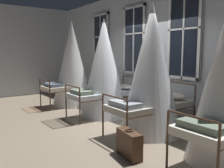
# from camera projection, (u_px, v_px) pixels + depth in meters

# --- Properties ---
(ground) EXTENTS (19.69, 19.69, 0.00)m
(ground) POSITION_uv_depth(u_px,v_px,m) (121.00, 123.00, 6.01)
(ground) COLOR gray
(back_wall_with_windows) EXTENTS (10.85, 0.10, 3.51)m
(back_wall_with_windows) POSITION_uv_depth(u_px,v_px,m) (159.00, 51.00, 6.51)
(back_wall_with_windows) COLOR silver
(back_wall_with_windows) RESTS_ON ground
(window_bank) EXTENTS (6.25, 0.10, 2.98)m
(window_bank) POSITION_uv_depth(u_px,v_px,m) (155.00, 72.00, 6.51)
(window_bank) COLOR black
(window_bank) RESTS_ON ground
(cot_first) EXTENTS (1.32, 1.95, 2.73)m
(cot_first) POSITION_uv_depth(u_px,v_px,m) (72.00, 65.00, 8.00)
(cot_first) COLOR #4C3323
(cot_first) RESTS_ON ground
(cot_second) EXTENTS (1.32, 1.95, 2.64)m
(cot_second) POSITION_uv_depth(u_px,v_px,m) (104.00, 69.00, 6.62)
(cot_second) COLOR #4C3323
(cot_second) RESTS_ON ground
(cot_third) EXTENTS (1.32, 1.95, 2.76)m
(cot_third) POSITION_uv_depth(u_px,v_px,m) (151.00, 71.00, 5.13)
(cot_third) COLOR #4C3323
(cot_third) RESTS_ON ground
(rug_first) EXTENTS (0.80, 0.56, 0.01)m
(rug_first) POSITION_uv_depth(u_px,v_px,m) (34.00, 109.00, 7.43)
(rug_first) COLOR brown
(rug_first) RESTS_ON ground
(rug_second) EXTENTS (0.81, 0.57, 0.01)m
(rug_second) POSITION_uv_depth(u_px,v_px,m) (57.00, 123.00, 5.99)
(rug_second) COLOR brown
(rug_second) RESTS_ON ground
(suitcase_dark) EXTENTS (0.59, 0.31, 0.47)m
(suitcase_dark) POSITION_uv_depth(u_px,v_px,m) (129.00, 144.00, 4.04)
(suitcase_dark) COLOR #472D1E
(suitcase_dark) RESTS_ON ground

